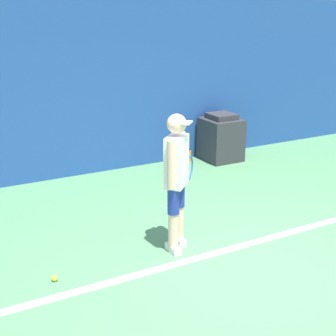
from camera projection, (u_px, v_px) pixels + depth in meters
ground_plane at (242, 269)px, 5.12m from camera, size 24.00×24.00×0.00m
back_wall at (106, 88)px, 7.95m from camera, size 24.00×0.10×2.93m
court_baseline at (220, 252)px, 5.48m from camera, size 21.60×0.10×0.01m
tennis_player at (177, 176)px, 5.33m from camera, size 0.72×0.70×1.63m
tennis_ball at (55, 278)px, 4.89m from camera, size 0.07×0.07×0.07m
covered_chair at (221, 138)px, 8.85m from camera, size 0.66×0.69×0.89m
water_bottle at (189, 156)px, 8.84m from camera, size 0.09×0.09×0.24m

